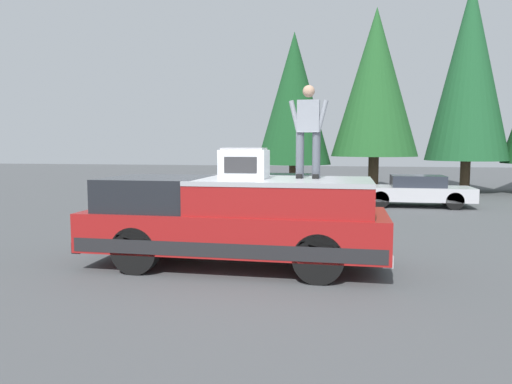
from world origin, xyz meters
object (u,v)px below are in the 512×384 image
Objects in this scene: compressor_unit at (244,163)px; parked_car_black at (284,189)px; pickup_truck at (236,220)px; person_on_truck_bed at (308,129)px; parked_car_silver at (415,191)px.

compressor_unit is 9.97m from parked_car_black.
pickup_truck is 2.15m from person_on_truck_bed.
person_on_truck_bed reaches higher than pickup_truck.
compressor_unit is 10.85m from parked_car_silver.
compressor_unit is at bearing -110.39° from pickup_truck.
parked_car_black is (9.79, 0.36, -0.29)m from pickup_truck.
parked_car_black is at bearing 2.09° from pickup_truck.
parked_car_black is at bearing 89.80° from parked_car_silver.
person_on_truck_bed reaches higher than parked_car_silver.
pickup_truck is at bearing 100.18° from person_on_truck_bed.
person_on_truck_bed is at bearing -170.07° from parked_car_black.
parked_car_silver and parked_car_black have the same top height.
parked_car_silver is 1.00× the size of parked_car_black.
person_on_truck_bed is 0.41× the size of parked_car_silver.
compressor_unit reaches higher than parked_car_silver.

